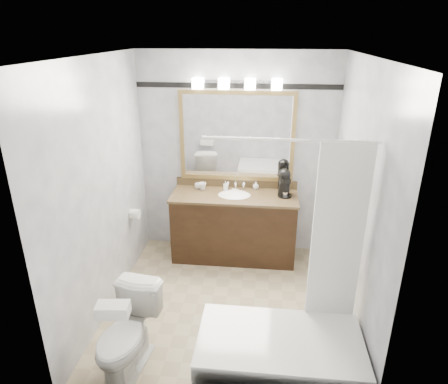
{
  "coord_description": "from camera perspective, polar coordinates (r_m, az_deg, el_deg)",
  "views": [
    {
      "loc": [
        0.36,
        -3.42,
        2.7
      ],
      "look_at": [
        -0.05,
        0.35,
        1.15
      ],
      "focal_mm": 32.0,
      "sensor_mm": 36.0,
      "label": 1
    }
  ],
  "objects": [
    {
      "name": "room",
      "position": [
        3.73,
        0.23,
        -0.67
      ],
      "size": [
        2.42,
        2.62,
        2.52
      ],
      "color": "tan",
      "rests_on": "ground"
    },
    {
      "name": "vanity",
      "position": [
        4.99,
        1.44,
        -4.71
      ],
      "size": [
        1.53,
        0.58,
        0.97
      ],
      "color": "black",
      "rests_on": "ground"
    },
    {
      "name": "mirror",
      "position": [
        4.87,
        1.83,
        7.89
      ],
      "size": [
        1.4,
        0.04,
        1.1
      ],
      "color": "#9D8047",
      "rests_on": "room"
    },
    {
      "name": "vanity_light_bar",
      "position": [
        4.7,
        1.87,
        15.23
      ],
      "size": [
        1.02,
        0.14,
        0.12
      ],
      "color": "silver",
      "rests_on": "room"
    },
    {
      "name": "accent_stripe",
      "position": [
        4.77,
        1.93,
        14.93
      ],
      "size": [
        2.4,
        0.01,
        0.06
      ],
      "primitive_type": "cube",
      "color": "black",
      "rests_on": "room"
    },
    {
      "name": "bathtub",
      "position": [
        3.5,
        8.28,
        -21.81
      ],
      "size": [
        1.3,
        0.75,
        1.96
      ],
      "color": "white",
      "rests_on": "ground"
    },
    {
      "name": "tp_roll",
      "position": [
        4.79,
        -12.63,
        -3.08
      ],
      "size": [
        0.11,
        0.12,
        0.12
      ],
      "primitive_type": "cylinder",
      "rotation": [
        0.0,
        1.57,
        0.0
      ],
      "color": "white",
      "rests_on": "room"
    },
    {
      "name": "toilet",
      "position": [
        3.59,
        -13.7,
        -19.21
      ],
      "size": [
        0.5,
        0.76,
        0.72
      ],
      "primitive_type": "imported",
      "rotation": [
        0.0,
        0.0,
        -0.14
      ],
      "color": "white",
      "rests_on": "ground"
    },
    {
      "name": "tissue_box",
      "position": [
        3.19,
        -15.59,
        -15.91
      ],
      "size": [
        0.26,
        0.16,
        0.1
      ],
      "primitive_type": "cube",
      "rotation": [
        0.0,
        0.0,
        0.11
      ],
      "color": "white",
      "rests_on": "toilet"
    },
    {
      "name": "coffee_maker",
      "position": [
        4.81,
        8.62,
        1.46
      ],
      "size": [
        0.17,
        0.21,
        0.33
      ],
      "rotation": [
        0.0,
        0.0,
        0.22
      ],
      "color": "black",
      "rests_on": "vanity"
    },
    {
      "name": "cup_left",
      "position": [
        5.01,
        -3.71,
        0.87
      ],
      "size": [
        0.11,
        0.11,
        0.07
      ],
      "primitive_type": "imported",
      "rotation": [
        0.0,
        0.0,
        -0.3
      ],
      "color": "white",
      "rests_on": "vanity"
    },
    {
      "name": "cup_right",
      "position": [
        4.97,
        -3.11,
        0.82
      ],
      "size": [
        0.1,
        0.1,
        0.09
      ],
      "primitive_type": "imported",
      "rotation": [
        0.0,
        0.0,
        -0.04
      ],
      "color": "white",
      "rests_on": "vanity"
    },
    {
      "name": "soap_bottle_a",
      "position": [
        4.95,
        0.22,
        0.93
      ],
      "size": [
        0.06,
        0.06,
        0.11
      ],
      "primitive_type": "imported",
      "rotation": [
        0.0,
        0.0,
        0.19
      ],
      "color": "white",
      "rests_on": "vanity"
    },
    {
      "name": "soap_bottle_b",
      "position": [
        4.99,
        4.56,
        0.95
      ],
      "size": [
        0.08,
        0.08,
        0.1
      ],
      "primitive_type": "imported",
      "rotation": [
        0.0,
        0.0,
        0.05
      ],
      "color": "white",
      "rests_on": "vanity"
    },
    {
      "name": "soap_bar",
      "position": [
        4.93,
        1.55,
        0.26
      ],
      "size": [
        0.08,
        0.07,
        0.02
      ],
      "primitive_type": "cube",
      "rotation": [
        0.0,
        0.0,
        -0.29
      ],
      "color": "beige",
      "rests_on": "vanity"
    }
  ]
}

